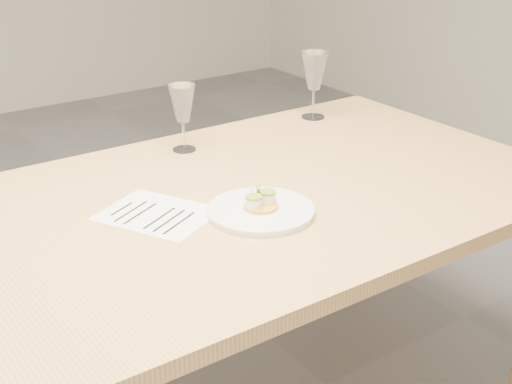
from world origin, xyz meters
TOP-DOWN VIEW (x-y plane):
  - dining_table at (0.00, 0.00)m, footprint 2.40×1.00m
  - dinner_plate at (0.32, -0.12)m, footprint 0.26×0.26m
  - recipe_sheet at (0.11, 0.02)m, footprint 0.30×0.32m
  - wine_glass_1 at (0.39, 0.36)m, footprint 0.08×0.08m
  - wine_glass_2 at (0.90, 0.39)m, footprint 0.09×0.09m

SIDE VIEW (x-z plane):
  - dining_table at x=0.00m, z-range 0.31..1.06m
  - recipe_sheet at x=0.11m, z-range 0.75..0.75m
  - dinner_plate at x=0.32m, z-range 0.73..0.80m
  - wine_glass_1 at x=0.39m, z-range 0.79..0.99m
  - wine_glass_2 at x=0.90m, z-range 0.79..1.02m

